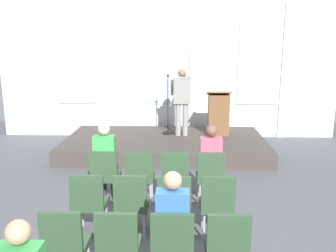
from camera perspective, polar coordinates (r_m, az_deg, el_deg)
rear_partition at (r=10.38m, az=0.06°, el=9.88°), size 9.67×0.14×4.25m
stage_platform at (r=9.10m, az=-0.48°, el=-2.99°), size 4.96×2.64×0.36m
speaker at (r=9.14m, az=2.19°, el=4.59°), size 0.52×0.69×1.71m
mic_stand at (r=9.41m, az=-0.02°, el=0.78°), size 0.28×0.28×1.55m
lectern at (r=9.36m, az=7.99°, el=1.94°), size 0.60×0.48×1.16m
chair_r0_c0 at (r=6.24m, az=-9.94°, el=-7.32°), size 0.46×0.44×0.94m
audience_r0_c0 at (r=6.24m, az=-9.88°, el=-5.08°), size 0.36×0.39×1.38m
chair_r0_c1 at (r=6.15m, az=-4.46°, el=-7.47°), size 0.46×0.44×0.94m
chair_r0_c2 at (r=6.11m, az=1.14°, el=-7.55°), size 0.46×0.44×0.94m
chair_r0_c3 at (r=6.13m, az=6.76°, el=-7.57°), size 0.46×0.44×0.94m
audience_r0_c3 at (r=6.13m, az=6.76°, el=-5.35°), size 0.36×0.39×1.37m
chair_r1_c0 at (r=5.26m, az=-12.37°, el=-11.37°), size 0.46×0.44×0.94m
chair_r1_c1 at (r=5.15m, az=-5.81°, el=-11.66°), size 0.46×0.44×0.94m
chair_r1_c2 at (r=5.11m, az=0.97°, el=-11.81°), size 0.46×0.44×0.94m
chair_r1_c3 at (r=5.13m, az=7.77°, el=-11.80°), size 0.46×0.44×0.94m
chair_r2_c0 at (r=4.33m, az=-16.00°, el=-17.17°), size 0.46×0.44×0.94m
chair_r2_c1 at (r=4.20m, az=-7.86°, el=-17.80°), size 0.46×0.44×0.94m
chair_r2_c2 at (r=4.15m, az=0.70°, el=-18.10°), size 0.46×0.44×0.94m
audience_r2_c2 at (r=4.11m, az=0.74°, el=-14.99°), size 0.36×0.39×1.35m
chair_r2_c3 at (r=4.18m, az=9.31°, el=-18.02°), size 0.46×0.44×0.94m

